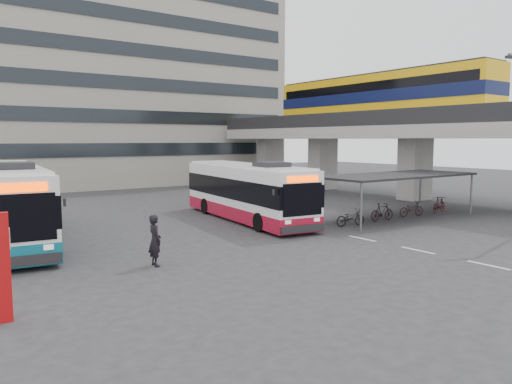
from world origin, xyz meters
TOP-DOWN VIEW (x-y plane):
  - ground at (0.00, 0.00)m, footprint 120.00×120.00m
  - viaduct at (17.00, 12.00)m, footprint 8.00×32.00m
  - bike_shelter at (8.45, 3.00)m, footprint 10.00×4.00m
  - office_block at (6.00, 36.00)m, footprint 30.00×15.00m
  - road_markings at (2.50, -3.00)m, footprint 0.15×7.60m
  - bus_main at (1.28, 7.55)m, footprint 3.93×11.63m
  - bus_teal at (-10.66, 8.73)m, footprint 4.00×12.52m
  - pedestrian at (-7.25, 0.94)m, footprint 0.48×0.70m

SIDE VIEW (x-z plane):
  - ground at x=0.00m, z-range 0.00..0.00m
  - road_markings at x=2.50m, z-range 0.00..0.01m
  - pedestrian at x=-7.25m, z-range 0.00..1.85m
  - bus_main at x=1.28m, z-range -0.12..3.25m
  - bike_shelter at x=8.45m, z-range 0.37..2.91m
  - bus_teal at x=-10.66m, z-range -0.13..3.51m
  - viaduct at x=17.00m, z-range 1.39..11.07m
  - office_block at x=6.00m, z-range 0.00..25.00m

